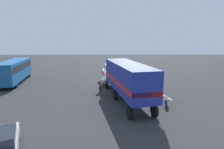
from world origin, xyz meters
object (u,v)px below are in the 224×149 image
semi_truck (125,77)px  person_bystander (100,85)px  parked_car (0,144)px  motorcycle (166,101)px  parked_bus (14,69)px

semi_truck → person_bystander: size_ratio=8.81×
person_bystander → parked_car: person_bystander is taller
motorcycle → parked_car: bearing=124.6°
motorcycle → parked_bus: bearing=62.0°
person_bystander → parked_car: size_ratio=0.34×
person_bystander → parked_bus: parked_bus is taller
person_bystander → parked_car: 14.36m
parked_car → semi_truck: bearing=-36.5°
parked_bus → motorcycle: parked_bus is taller
semi_truck → motorcycle: size_ratio=7.06×
semi_truck → motorcycle: 5.07m
parked_bus → motorcycle: (-10.86, -20.40, -1.58)m
semi_truck → parked_car: semi_truck is taller
semi_truck → parked_car: bearing=143.5°
parked_bus → parked_car: size_ratio=2.37×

